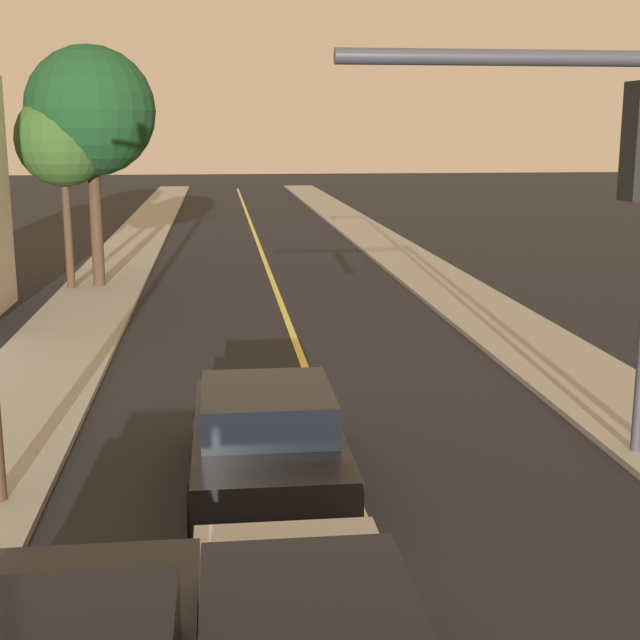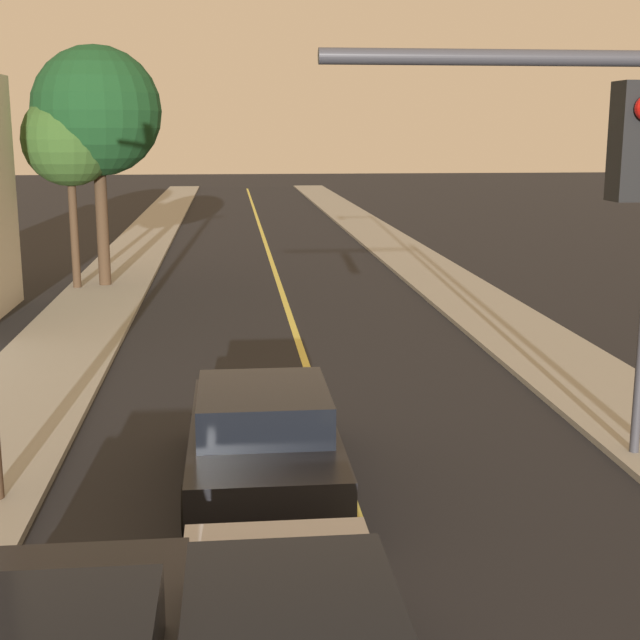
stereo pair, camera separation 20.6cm
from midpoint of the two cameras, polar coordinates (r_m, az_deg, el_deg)
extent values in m
cube|color=black|center=(38.96, -4.11, 4.85)|extent=(8.21, 80.00, 0.01)
cube|color=#D1C14C|center=(38.96, -4.11, 4.86)|extent=(0.16, 76.00, 0.00)
cube|color=gray|center=(39.10, -12.00, 4.72)|extent=(2.50, 80.00, 0.12)
cube|color=gray|center=(39.54, 3.70, 5.04)|extent=(2.50, 80.00, 0.12)
cube|color=black|center=(6.86, -1.49, -19.75)|extent=(1.60, 2.17, 0.55)
cylinder|color=black|center=(8.78, -8.47, -19.23)|extent=(0.22, 0.66, 0.66)
cylinder|color=black|center=(8.87, 3.39, -18.72)|extent=(0.22, 0.66, 0.66)
cube|color=black|center=(12.42, -3.90, -7.94)|extent=(1.98, 4.53, 0.62)
cube|color=black|center=(12.06, -3.90, -5.63)|extent=(1.74, 2.04, 0.54)
cylinder|color=black|center=(13.84, -8.08, -7.26)|extent=(0.22, 0.64, 0.64)
cylinder|color=black|center=(13.91, -0.27, -7.04)|extent=(0.22, 0.64, 0.64)
cylinder|color=black|center=(11.23, -8.42, -11.99)|extent=(0.22, 0.64, 0.64)
cylinder|color=black|center=(11.31, 1.32, -11.67)|extent=(0.22, 0.64, 0.64)
cylinder|color=#3D2B1C|center=(28.26, -16.02, 5.51)|extent=(0.25, 0.25, 3.51)
sphere|color=#2D4C1E|center=(28.11, -16.35, 11.05)|extent=(2.80, 2.80, 2.80)
cylinder|color=#3D2B1C|center=(28.54, -14.33, 6.10)|extent=(0.37, 0.37, 3.95)
sphere|color=#143819|center=(28.41, -14.69, 12.82)|extent=(3.90, 3.90, 3.90)
camera|label=1|loc=(0.10, -90.38, -0.08)|focal=50.00mm
camera|label=2|loc=(0.10, 89.62, 0.08)|focal=50.00mm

